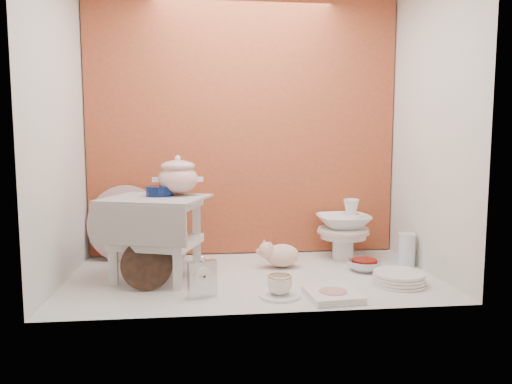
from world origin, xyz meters
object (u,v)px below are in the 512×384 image
Objects in this scene: plush_pig at (282,255)px; gold_rim_teacup at (280,284)px; step_stool at (156,238)px; floral_platter at (125,223)px; blue_white_vase at (165,240)px; porcelain_tower at (343,229)px; dinner_plate_stack at (399,278)px; mantel_clock at (202,277)px; soup_tureen at (178,175)px; crystal_bowl at (364,266)px.

plush_pig is 2.10× the size of gold_rim_teacup.
step_stool is 1.07× the size of floral_platter.
floral_platter is at bearing 154.80° from blue_white_vase.
blue_white_vase is 0.81m from gold_rim_teacup.
floral_platter is 1.88× the size of plush_pig.
porcelain_tower is (1.23, -0.09, -0.04)m from floral_platter.
step_stool is at bearing 169.36° from dinner_plate_stack.
blue_white_vase is at bearing 93.56° from mantel_clock.
step_stool is at bearing -164.06° from porcelain_tower.
mantel_clock is at bearing -175.23° from dinner_plate_stack.
plush_pig is at bearing -16.30° from floral_platter.
gold_rim_teacup is (0.54, -0.60, -0.08)m from blue_white_vase.
mantel_clock is (0.21, -0.57, -0.05)m from blue_white_vase.
step_stool is 1.34× the size of porcelain_tower.
blue_white_vase is 1.23m from dinner_plate_stack.
blue_white_vase is at bearing 113.62° from soup_tureen.
porcelain_tower is (0.38, 0.15, 0.10)m from plush_pig.
gold_rim_teacup is at bearing -48.39° from blue_white_vase.
dinner_plate_stack is (0.50, -0.35, -0.04)m from plush_pig.
step_stool is 0.38m from mantel_clock.
porcelain_tower is (-0.04, 0.26, 0.14)m from crystal_bowl.
step_stool is at bearing 110.92° from mantel_clock.
soup_tureen is 1.05× the size of plush_pig.
blue_white_vase is at bearing -25.20° from floral_platter.
floral_platter reaches higher than blue_white_vase.
blue_white_vase reaches higher than plush_pig.
mantel_clock is 0.89m from crystal_bowl.
step_stool is 0.29m from blue_white_vase.
dinner_plate_stack reaches higher than crystal_bowl.
crystal_bowl is at bearing 4.63° from plush_pig.
mantel_clock is (0.43, -0.67, -0.12)m from floral_platter.
crystal_bowl is at bearing -2.60° from soup_tureen.
floral_platter is at bearing 156.08° from dinner_plate_stack.
step_stool is 0.66m from gold_rim_teacup.
blue_white_vase is at bearing -173.75° from plush_pig.
soup_tureen is at bearing -154.12° from plush_pig.
floral_platter is 1.25× the size of porcelain_tower.
soup_tureen is 0.56× the size of floral_platter.
gold_rim_teacup is 0.62× the size of crystal_bowl.
step_stool is 4.23× the size of gold_rim_teacup.
blue_white_vase is (-0.09, 0.21, -0.37)m from soup_tureen.
soup_tureen reaches higher than crystal_bowl.
dinner_plate_stack is (1.03, -0.28, -0.47)m from soup_tureen.
dinner_plate_stack is at bearing 7.84° from step_stool.
mantel_clock is 0.60m from plush_pig.
soup_tureen is at bearing -66.38° from blue_white_vase.
crystal_bowl is at bearing 108.80° from dinner_plate_stack.
gold_rim_teacup is 0.60m from dinner_plate_stack.
floral_platter is 1.48m from dinner_plate_stack.
floral_platter is at bearing 137.00° from gold_rim_teacup.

